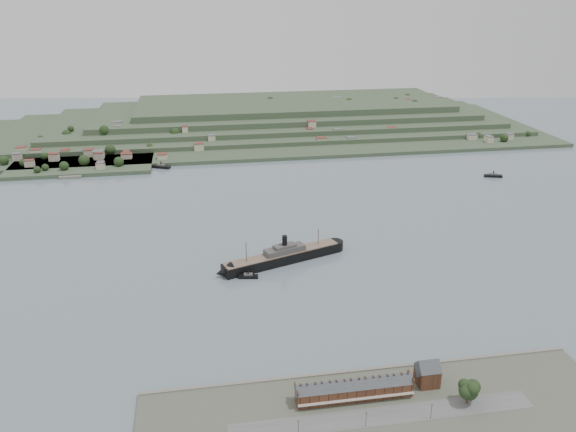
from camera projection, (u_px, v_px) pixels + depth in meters
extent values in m
plane|color=slate|center=(305.00, 248.00, 418.69)|extent=(1400.00, 1400.00, 0.00)
cube|color=#4C5142|center=(388.00, 427.00, 246.44)|extent=(220.00, 80.00, 2.00)
cube|color=slate|center=(363.00, 371.00, 281.98)|extent=(220.00, 2.00, 2.60)
cube|color=#595959|center=(384.00, 416.00, 251.53)|extent=(140.00, 12.00, 0.10)
cube|color=#4B2A1A|center=(354.00, 392.00, 261.50)|extent=(55.00, 8.00, 7.00)
cube|color=#3D4146|center=(354.00, 385.00, 260.19)|extent=(55.60, 8.15, 8.15)
cube|color=#B5AEA0|center=(357.00, 399.00, 257.30)|extent=(55.00, 1.60, 0.25)
cube|color=#4B2A1A|center=(296.00, 390.00, 255.62)|extent=(0.50, 8.40, 3.00)
cube|color=#4B2A1A|center=(411.00, 377.00, 264.01)|extent=(0.50, 8.40, 3.00)
cube|color=#30201B|center=(308.00, 386.00, 255.93)|extent=(0.90, 1.40, 3.20)
cube|color=#30201B|center=(320.00, 385.00, 256.77)|extent=(0.90, 1.40, 3.20)
cube|color=#30201B|center=(349.00, 382.00, 258.87)|extent=(0.90, 1.40, 3.20)
cube|color=#30201B|center=(360.00, 381.00, 259.71)|extent=(0.90, 1.40, 3.20)
cube|color=#30201B|center=(389.00, 377.00, 261.81)|extent=(0.90, 1.40, 3.20)
cube|color=#30201B|center=(400.00, 376.00, 262.65)|extent=(0.90, 1.40, 3.20)
cube|color=#4B2A1A|center=(427.00, 376.00, 270.51)|extent=(10.00, 10.00, 9.00)
cube|color=#3D4146|center=(428.00, 368.00, 268.82)|extent=(10.40, 10.18, 10.18)
cube|color=#34462F|center=(253.00, 133.00, 747.06)|extent=(760.00, 260.00, 4.00)
cube|color=#34462F|center=(266.00, 125.00, 771.28)|extent=(680.00, 220.00, 5.00)
cube|color=#34462F|center=(275.00, 118.00, 785.22)|extent=(600.00, 200.00, 6.00)
cube|color=#34462F|center=(284.00, 111.00, 798.78)|extent=(520.00, 180.00, 7.00)
cube|color=#34462F|center=(292.00, 104.00, 811.97)|extent=(440.00, 160.00, 8.00)
cube|color=#34462F|center=(83.00, 163.00, 615.96)|extent=(150.00, 90.00, 4.00)
cube|color=slate|center=(71.00, 176.00, 577.02)|extent=(22.00, 14.00, 2.80)
cube|color=black|center=(282.00, 258.00, 396.04)|extent=(87.86, 40.48, 6.92)
cone|color=black|center=(224.00, 272.00, 376.24)|extent=(15.10, 15.10, 11.86)
cylinder|color=black|center=(335.00, 245.00, 415.83)|extent=(11.86, 11.86, 6.92)
cube|color=#74604D|center=(282.00, 253.00, 394.63)|extent=(85.66, 38.90, 0.59)
cube|color=#474442|center=(285.00, 250.00, 394.69)|extent=(30.91, 18.16, 3.95)
cube|color=#474442|center=(285.00, 246.00, 393.69)|extent=(17.20, 11.74, 2.47)
cylinder|color=black|center=(285.00, 242.00, 392.28)|extent=(3.56, 3.56, 8.89)
cylinder|color=#493321|center=(246.00, 253.00, 379.83)|extent=(0.49, 0.49, 15.81)
cylinder|color=#493321|center=(318.00, 238.00, 405.71)|extent=(0.49, 0.49, 13.83)
cube|color=black|center=(248.00, 277.00, 375.40)|extent=(13.41, 5.44, 2.08)
cube|color=#474442|center=(248.00, 275.00, 374.82)|extent=(6.22, 3.65, 1.56)
cylinder|color=black|center=(248.00, 272.00, 374.17)|extent=(0.87, 0.87, 3.04)
cube|color=black|center=(161.00, 167.00, 606.37)|extent=(20.49, 13.48, 2.67)
cube|color=#474442|center=(161.00, 165.00, 605.61)|extent=(10.04, 7.83, 2.00)
cylinder|color=black|center=(161.00, 163.00, 604.78)|extent=(1.11, 1.11, 3.89)
cube|color=black|center=(493.00, 176.00, 577.53)|extent=(18.39, 9.53, 2.36)
cube|color=#474442|center=(493.00, 174.00, 576.87)|extent=(8.74, 5.95, 1.77)
cylinder|color=black|center=(494.00, 172.00, 576.13)|extent=(0.98, 0.98, 3.45)
cylinder|color=#493321|center=(467.00, 398.00, 258.64)|extent=(1.20, 1.20, 5.00)
sphere|color=black|center=(469.00, 390.00, 256.95)|extent=(9.01, 9.01, 9.01)
sphere|color=black|center=(473.00, 387.00, 257.88)|extent=(7.00, 7.00, 7.00)
sphere|color=black|center=(466.00, 392.00, 255.09)|extent=(6.40, 6.40, 6.40)
sphere|color=black|center=(473.00, 389.00, 254.08)|extent=(6.00, 6.00, 6.00)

